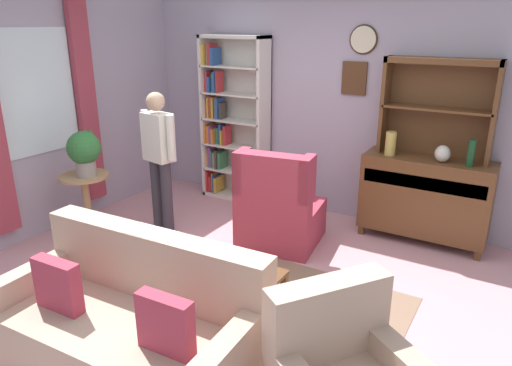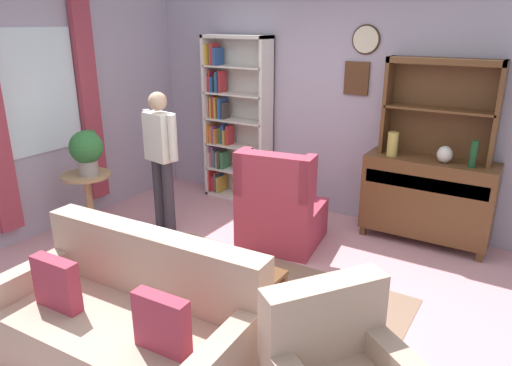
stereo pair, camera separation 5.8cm
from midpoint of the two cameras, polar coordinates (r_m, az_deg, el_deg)
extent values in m
cube|color=#C68C93|center=(4.32, -2.95, -12.65)|extent=(5.40, 4.60, 0.02)
cube|color=#A399AD|center=(5.64, 9.08, 10.01)|extent=(5.00, 0.06, 2.80)
cylinder|color=beige|center=(5.42, 12.56, 16.58)|extent=(0.28, 0.03, 0.28)
torus|color=#382314|center=(5.42, 12.56, 16.58)|extent=(0.31, 0.02, 0.31)
cube|color=#4C2D19|center=(5.47, 11.49, 12.32)|extent=(0.28, 0.03, 0.36)
cube|color=#A399AD|center=(5.59, -25.60, 8.32)|extent=(0.06, 4.20, 2.80)
cube|color=silver|center=(5.55, -25.29, 9.89)|extent=(0.02, 0.90, 1.30)
cube|color=#9E3847|center=(5.88, -20.09, 8.98)|extent=(0.08, 0.24, 2.30)
cube|color=#846651|center=(4.01, -2.96, -15.18)|extent=(2.56, 1.95, 0.01)
cube|color=silver|center=(6.35, -6.11, 7.91)|extent=(0.04, 0.30, 2.10)
cube|color=silver|center=(5.88, 0.68, 7.13)|extent=(0.04, 0.30, 2.10)
cube|color=silver|center=(5.99, -3.01, 17.26)|extent=(0.90, 0.30, 0.04)
cube|color=silver|center=(6.39, -2.69, -1.54)|extent=(0.90, 0.30, 0.04)
cube|color=silver|center=(6.22, -2.10, 7.78)|extent=(0.90, 0.01, 2.10)
cube|color=silver|center=(6.27, -2.74, 1.51)|extent=(0.86, 0.30, 0.02)
cube|color=#B22D33|center=(6.53, -5.73, 0.42)|extent=(0.02, 0.22, 0.28)
cube|color=#B22D33|center=(6.53, -5.49, 0.07)|extent=(0.04, 0.17, 0.20)
cube|color=#CC7233|center=(6.50, -5.25, 0.21)|extent=(0.02, 0.15, 0.25)
cube|color=#284C8C|center=(6.49, -5.04, 0.09)|extent=(0.02, 0.20, 0.23)
cube|color=gold|center=(6.47, -4.75, -0.07)|extent=(0.03, 0.22, 0.21)
cube|color=silver|center=(6.18, -2.79, 4.49)|extent=(0.86, 0.30, 0.02)
cube|color=#CC7233|center=(6.45, -5.82, 2.92)|extent=(0.02, 0.15, 0.20)
cube|color=#723F7F|center=(6.41, -5.58, 3.23)|extent=(0.04, 0.16, 0.28)
cube|color=#337247|center=(6.40, -5.32, 2.99)|extent=(0.02, 0.16, 0.23)
cube|color=gray|center=(6.38, -5.03, 2.86)|extent=(0.04, 0.15, 0.21)
cube|color=#3F3833|center=(6.35, -4.71, 2.95)|extent=(0.03, 0.20, 0.25)
cube|color=#337247|center=(6.33, -4.36, 2.80)|extent=(0.04, 0.18, 0.23)
cube|color=silver|center=(6.10, -2.84, 7.55)|extent=(0.86, 0.30, 0.02)
cube|color=#CC7233|center=(6.36, -5.91, 6.04)|extent=(0.03, 0.24, 0.24)
cube|color=#CC7233|center=(6.34, -5.67, 5.94)|extent=(0.04, 0.19, 0.23)
cube|color=#723F7F|center=(6.31, -5.36, 5.92)|extent=(0.03, 0.21, 0.23)
cube|color=#CC7233|center=(6.30, -5.08, 5.74)|extent=(0.03, 0.22, 0.20)
cube|color=#337247|center=(6.27, -4.75, 5.76)|extent=(0.03, 0.10, 0.21)
cube|color=#284C8C|center=(6.24, -4.40, 5.92)|extent=(0.04, 0.12, 0.26)
cube|color=gold|center=(6.22, -4.07, 5.58)|extent=(0.02, 0.21, 0.19)
cube|color=#B22D33|center=(6.19, -3.78, 5.80)|extent=(0.04, 0.15, 0.25)
cube|color=silver|center=(6.05, -2.89, 10.68)|extent=(0.86, 0.30, 0.02)
cube|color=#B22D33|center=(6.29, -5.98, 8.92)|extent=(0.04, 0.10, 0.22)
cube|color=gold|center=(6.27, -5.75, 9.10)|extent=(0.02, 0.17, 0.26)
cube|color=#B22D33|center=(6.25, -5.52, 9.17)|extent=(0.02, 0.15, 0.28)
cube|color=gold|center=(6.23, -5.27, 9.08)|extent=(0.03, 0.15, 0.27)
cube|color=#CC7233|center=(6.21, -4.97, 8.95)|extent=(0.02, 0.11, 0.25)
cube|color=#284C8C|center=(6.18, -4.68, 9.01)|extent=(0.04, 0.18, 0.27)
cube|color=#3F3833|center=(6.16, -4.32, 8.71)|extent=(0.03, 0.14, 0.21)
cube|color=silver|center=(6.01, -2.95, 13.86)|extent=(0.86, 0.30, 0.02)
cube|color=#B22D33|center=(6.24, -6.11, 11.85)|extent=(0.03, 0.14, 0.19)
cube|color=#B22D33|center=(6.22, -5.92, 12.16)|extent=(0.02, 0.16, 0.26)
cube|color=#284C8C|center=(6.20, -5.62, 11.81)|extent=(0.04, 0.19, 0.19)
cube|color=#337247|center=(6.18, -5.27, 11.96)|extent=(0.04, 0.12, 0.23)
cube|color=#284C8C|center=(6.15, -4.96, 12.09)|extent=(0.03, 0.20, 0.26)
cube|color=#B22D33|center=(6.13, -4.70, 12.12)|extent=(0.02, 0.16, 0.27)
cube|color=gold|center=(6.21, -6.20, 15.20)|extent=(0.04, 0.22, 0.25)
cube|color=gray|center=(6.18, -5.91, 15.17)|extent=(0.02, 0.12, 0.25)
cube|color=#B22D33|center=(6.16, -5.60, 15.27)|extent=(0.04, 0.17, 0.27)
cube|color=#284C8C|center=(6.13, -5.22, 15.00)|extent=(0.04, 0.20, 0.21)
cube|color=brown|center=(5.28, 19.44, -1.46)|extent=(1.30, 0.45, 0.82)
cube|color=brown|center=(5.43, 12.32, -5.49)|extent=(0.06, 0.06, 0.10)
cube|color=brown|center=(5.23, 24.93, -7.91)|extent=(0.06, 0.06, 0.10)
cube|color=brown|center=(5.73, 13.47, -4.21)|extent=(0.06, 0.06, 0.10)
cube|color=brown|center=(5.54, 25.38, -6.43)|extent=(0.06, 0.06, 0.10)
cube|color=#492C18|center=(5.01, 19.16, -0.03)|extent=(1.20, 0.01, 0.14)
cube|color=brown|center=(5.25, 15.02, 9.17)|extent=(0.04, 0.26, 1.00)
cube|color=brown|center=(5.07, 26.65, 7.48)|extent=(0.04, 0.26, 1.00)
cube|color=brown|center=(5.08, 21.37, 13.59)|extent=(1.10, 0.26, 0.06)
cube|color=brown|center=(5.13, 20.74, 8.38)|extent=(1.06, 0.26, 0.02)
cube|color=brown|center=(5.25, 21.01, 8.57)|extent=(1.10, 0.01, 1.00)
cylinder|color=tan|center=(5.13, 15.65, 4.62)|extent=(0.11, 0.11, 0.25)
ellipsoid|color=beige|center=(5.05, 21.32, 3.32)|extent=(0.15, 0.15, 0.17)
cylinder|color=#194223|center=(4.99, 24.26, 3.31)|extent=(0.07, 0.07, 0.27)
cube|color=tan|center=(3.44, -15.82, -18.30)|extent=(1.84, 0.93, 0.42)
cube|color=tan|center=(3.40, -12.70, -9.53)|extent=(1.81, 0.28, 0.48)
cube|color=tan|center=(3.94, -24.93, -12.71)|extent=(0.18, 0.86, 0.60)
cube|color=#A33347|center=(3.47, -23.30, -11.27)|extent=(0.36, 0.12, 0.36)
cube|color=#A33347|center=(2.89, -11.49, -16.40)|extent=(0.36, 0.12, 0.36)
cube|color=white|center=(3.29, -13.00, -5.82)|extent=(0.37, 0.20, 0.00)
cube|color=tan|center=(2.84, 8.04, -15.90)|extent=(0.58, 0.72, 0.48)
cube|color=#A33347|center=(5.07, 2.77, -4.87)|extent=(0.89, 0.91, 0.42)
cube|color=#A33347|center=(4.61, 1.63, -0.29)|extent=(0.80, 0.32, 0.63)
cube|color=#A33347|center=(4.52, 5.86, 0.46)|extent=(0.14, 0.29, 0.44)
cube|color=#A33347|center=(4.74, -2.04, 1.45)|extent=(0.14, 0.29, 0.44)
cylinder|color=#A87F56|center=(5.38, -20.39, 0.78)|extent=(0.52, 0.52, 0.03)
cylinder|color=#A87F56|center=(5.49, -19.97, -2.69)|extent=(0.08, 0.08, 0.67)
cylinder|color=#A87F56|center=(5.61, -19.61, -5.74)|extent=(0.36, 0.36, 0.03)
cylinder|color=gray|center=(5.31, -20.14, 1.67)|extent=(0.20, 0.20, 0.16)
sphere|color=#2D6B33|center=(5.25, -20.41, 4.01)|extent=(0.35, 0.35, 0.35)
ellipsoid|color=#2D6B33|center=(5.35, -20.12, 4.78)|extent=(0.10, 0.06, 0.25)
ellipsoid|color=#2D6B33|center=(5.33, -19.60, 4.77)|extent=(0.10, 0.06, 0.25)
cylinder|color=#38333D|center=(5.45, -12.17, -1.27)|extent=(0.14, 0.14, 0.82)
cylinder|color=#38333D|center=(5.31, -11.02, -1.72)|extent=(0.14, 0.14, 0.82)
cube|color=silver|center=(5.19, -12.09, 5.46)|extent=(0.37, 0.26, 0.52)
sphere|color=tan|center=(5.12, -12.38, 9.59)|extent=(0.23, 0.23, 0.20)
cylinder|color=silver|center=(5.36, -13.52, 6.06)|extent=(0.09, 0.09, 0.48)
cylinder|color=silver|center=(5.01, -10.60, 5.39)|extent=(0.09, 0.09, 0.48)
cube|color=brown|center=(3.74, -3.71, -10.75)|extent=(0.80, 0.50, 0.03)
cube|color=brown|center=(3.90, -10.14, -13.29)|extent=(0.05, 0.05, 0.39)
cube|color=brown|center=(3.52, -0.56, -16.80)|extent=(0.05, 0.05, 0.39)
cube|color=brown|center=(4.19, -6.17, -10.64)|extent=(0.05, 0.05, 0.39)
cube|color=brown|center=(3.84, 2.96, -13.49)|extent=(0.05, 0.05, 0.39)
cube|color=gold|center=(3.80, -5.11, -9.83)|extent=(0.18, 0.15, 0.02)
cube|color=#3F3833|center=(3.79, -4.98, -9.54)|extent=(0.21, 0.14, 0.02)
cube|color=#337247|center=(3.78, -5.11, -9.19)|extent=(0.20, 0.12, 0.03)
cube|color=gold|center=(3.77, -5.28, -8.82)|extent=(0.19, 0.10, 0.02)
camera|label=1|loc=(0.03, -90.41, -0.14)|focal=33.08mm
camera|label=2|loc=(0.03, 89.59, 0.14)|focal=33.08mm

